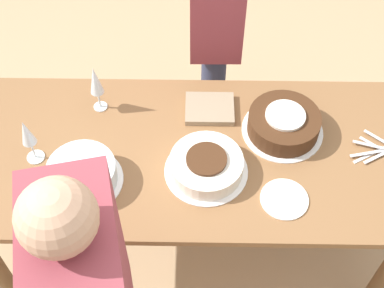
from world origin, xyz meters
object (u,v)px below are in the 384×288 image
at_px(cake_front_chocolate, 284,124).
at_px(wine_glass_far, 95,82).
at_px(cake_center_white, 206,166).
at_px(wine_glass_near, 27,134).
at_px(cake_back_decorated, 82,174).

distance_m(cake_front_chocolate, wine_glass_far, 0.74).
bearing_deg(cake_center_white, wine_glass_far, -35.92).
height_order(cake_front_chocolate, wine_glass_near, wine_glass_near).
bearing_deg(cake_back_decorated, wine_glass_far, -92.73).
xyz_separation_m(wine_glass_near, wine_glass_far, (-0.21, -0.26, 0.01)).
relative_size(cake_front_chocolate, wine_glass_far, 1.44).
height_order(cake_back_decorated, wine_glass_far, wine_glass_far).
height_order(cake_front_chocolate, wine_glass_far, wine_glass_far).
xyz_separation_m(cake_front_chocolate, wine_glass_far, (0.73, -0.11, 0.10)).
bearing_deg(cake_center_white, cake_front_chocolate, -146.58).
relative_size(cake_front_chocolate, wine_glass_near, 1.52).
bearing_deg(cake_back_decorated, cake_center_white, -173.75).
bearing_deg(wine_glass_far, cake_back_decorated, 87.27).
bearing_deg(cake_front_chocolate, wine_glass_far, -8.86).
bearing_deg(wine_glass_near, cake_back_decorated, 152.48).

